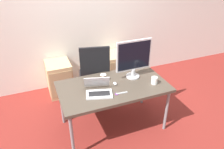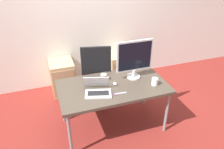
# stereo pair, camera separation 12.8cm
# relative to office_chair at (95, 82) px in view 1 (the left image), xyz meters

# --- Properties ---
(ground_plane) EXTENTS (14.00, 14.00, 0.00)m
(ground_plane) POSITION_rel_office_chair_xyz_m (0.07, -0.64, -0.43)
(ground_plane) COLOR maroon
(wall_back) EXTENTS (10.00, 0.05, 2.60)m
(wall_back) POSITION_rel_office_chair_xyz_m (0.07, 0.83, 0.87)
(wall_back) COLOR silver
(wall_back) RESTS_ON ground_plane
(desk) EXTENTS (1.47, 0.81, 0.71)m
(desk) POSITION_rel_office_chair_xyz_m (0.07, -0.64, 0.23)
(desk) COLOR #473D33
(desk) RESTS_ON ground_plane
(office_chair) EXTENTS (0.57, 0.61, 1.11)m
(office_chair) POSITION_rel_office_chair_xyz_m (0.00, 0.00, 0.00)
(office_chair) COLOR #232326
(office_chair) RESTS_ON ground_plane
(cabinet_left) EXTENTS (0.41, 0.49, 0.61)m
(cabinet_left) POSITION_rel_office_chair_xyz_m (-0.50, 0.55, -0.12)
(cabinet_left) COLOR tan
(cabinet_left) RESTS_ON ground_plane
(cabinet_right) EXTENTS (0.41, 0.49, 0.61)m
(cabinet_right) POSITION_rel_office_chair_xyz_m (0.59, 0.55, -0.12)
(cabinet_right) COLOR tan
(cabinet_right) RESTS_ON ground_plane
(laptop_center) EXTENTS (0.37, 0.37, 0.20)m
(laptop_center) POSITION_rel_office_chair_xyz_m (-0.17, -0.73, 0.33)
(laptop_center) COLOR silver
(laptop_center) RESTS_ON desk
(monitor) EXTENTS (0.52, 0.19, 0.56)m
(monitor) POSITION_rel_office_chair_xyz_m (0.42, -0.52, 0.58)
(monitor) COLOR #B7B7BC
(monitor) RESTS_ON desk
(mouse) EXTENTS (0.04, 0.07, 0.03)m
(mouse) POSITION_rel_office_chair_xyz_m (0.10, -0.62, 0.30)
(mouse) COLOR silver
(mouse) RESTS_ON desk
(coffee_cup_white) EXTENTS (0.08, 0.08, 0.10)m
(coffee_cup_white) POSITION_rel_office_chair_xyz_m (0.61, -0.80, 0.33)
(coffee_cup_white) COLOR white
(coffee_cup_white) RESTS_ON desk
(coffee_cup_brown) EXTENTS (0.08, 0.08, 0.10)m
(coffee_cup_brown) POSITION_rel_office_chair_xyz_m (-0.01, -0.46, 0.33)
(coffee_cup_brown) COLOR brown
(coffee_cup_brown) RESTS_ON desk
(scissors) EXTENTS (0.17, 0.05, 0.01)m
(scissors) POSITION_rel_office_chair_xyz_m (0.08, -0.85, 0.29)
(scissors) COLOR #B2B2B7
(scissors) RESTS_ON desk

